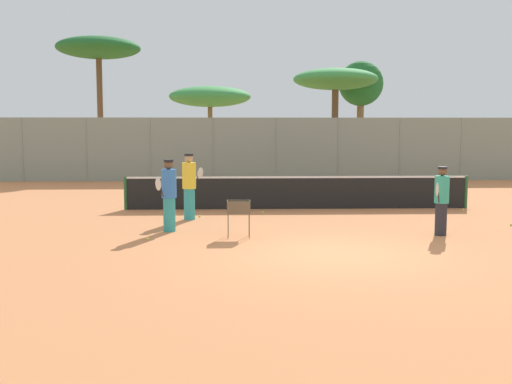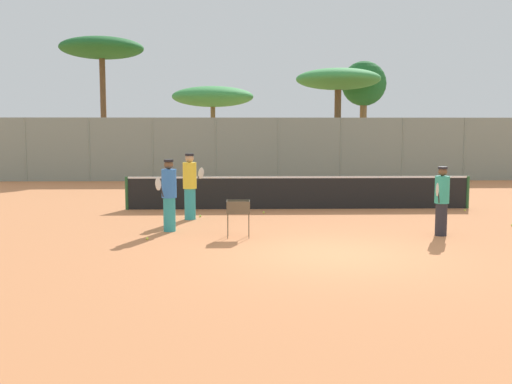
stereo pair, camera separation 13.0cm
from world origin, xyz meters
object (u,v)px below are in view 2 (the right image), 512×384
Objects in this scene: tennis_net at (299,192)px; player_red_cap at (442,200)px; ball_cart at (238,210)px; parked_car at (408,162)px; player_white_outfit at (190,185)px; player_yellow_shirt at (169,194)px.

tennis_net is 6.62× the size of player_red_cap.
player_red_cap is 5.00m from ball_cart.
player_red_cap reaches higher than parked_car.
player_yellow_shirt is at bearing -158.95° from player_white_outfit.
player_white_outfit is 1.04× the size of player_yellow_shirt.
player_yellow_shirt reaches higher than player_red_cap.
player_yellow_shirt reaches higher than tennis_net.
player_white_outfit reaches higher than tennis_net.
parked_car reaches higher than ball_cart.
ball_cart is at bearing -116.18° from parked_car.
player_white_outfit is 6.97m from player_red_cap.
player_white_outfit is 3.22m from ball_cart.
player_red_cap reaches higher than ball_cart.
parked_car is at bearing -162.98° from player_red_cap.
player_red_cap is at bearing -81.94° from player_white_outfit.
player_white_outfit reaches higher than ball_cart.
player_white_outfit is 2.02m from player_yellow_shirt.
tennis_net is at bearing 159.31° from player_yellow_shirt.
tennis_net is 5.57m from player_yellow_shirt.
player_red_cap is at bearing -58.35° from tennis_net.
tennis_net reaches higher than ball_cart.
ball_cart is (-1.96, -5.02, 0.11)m from tennis_net.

